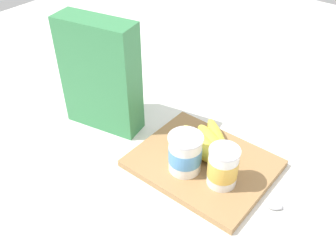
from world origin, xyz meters
TOP-DOWN VIEW (x-y plane):
  - ground_plane at (0.00, 0.00)m, footprint 2.40×2.40m
  - cutting_board at (0.00, 0.00)m, footprint 0.30×0.25m
  - cereal_box at (0.29, 0.02)m, footprint 0.21×0.11m
  - yogurt_cup_front at (-0.07, 0.03)m, footprint 0.06×0.06m
  - yogurt_cup_back at (0.02, 0.05)m, footprint 0.08×0.08m
  - banana_bunch at (0.01, -0.03)m, footprint 0.18×0.15m
  - spoon at (-0.21, -0.01)m, footprint 0.13×0.08m

SIDE VIEW (x-z plane):
  - ground_plane at x=0.00m, z-range 0.00..0.00m
  - spoon at x=-0.21m, z-range 0.00..0.01m
  - cutting_board at x=0.00m, z-range 0.00..0.02m
  - banana_bunch at x=0.01m, z-range 0.02..0.05m
  - yogurt_cup_back at x=0.02m, z-range 0.02..0.11m
  - yogurt_cup_front at x=-0.07m, z-range 0.02..0.11m
  - cereal_box at x=0.29m, z-range 0.00..0.29m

